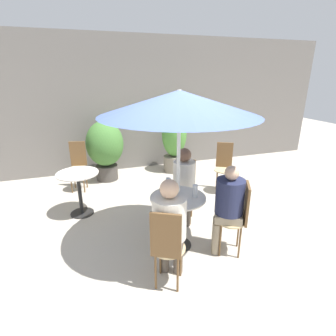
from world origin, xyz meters
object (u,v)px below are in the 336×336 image
object	(u,v)px
seated_person_2	(184,179)
beer_glass_0	(166,195)
umbrella	(179,103)
potted_plant_1	(174,140)
bistro_chair_3	(224,163)
bistro_chair_4	(78,162)
beer_glass_1	(195,191)
beer_glass_2	(168,185)
cafe_table_near	(178,209)
bistro_chair_2	(185,185)
bistro_chair_1	(239,213)
bistro_chair_0	(167,244)
cafe_table_far	(79,184)
potted_plant_0	(105,147)
seated_person_1	(228,203)
seated_person_0	(170,223)

from	to	relation	value
seated_person_2	beer_glass_0	bearing A→B (deg)	-98.82
umbrella	potted_plant_1	bearing A→B (deg)	71.49
bistro_chair_3	bistro_chair_4	xyz separation A→B (m)	(-2.67, 0.96, 0.00)
beer_glass_1	seated_person_2	bearing A→B (deg)	81.50
umbrella	beer_glass_2	bearing A→B (deg)	107.05
cafe_table_near	bistro_chair_3	size ratio (longest dim) A/B	0.76
umbrella	bistro_chair_2	bearing A→B (deg)	61.65
bistro_chair_1	seated_person_2	bearing A→B (deg)	-129.02
bistro_chair_4	beer_glass_2	world-z (taller)	bistro_chair_4
bistro_chair_0	beer_glass_0	world-z (taller)	bistro_chair_0
beer_glass_0	potted_plant_1	distance (m)	3.04
seated_person_2	umbrella	distance (m)	1.32
bistro_chair_4	beer_glass_1	world-z (taller)	bistro_chair_4
cafe_table_far	potted_plant_0	world-z (taller)	potted_plant_0
seated_person_1	beer_glass_0	size ratio (longest dim) A/B	6.01
beer_glass_0	potted_plant_1	size ratio (longest dim) A/B	0.14
bistro_chair_2	cafe_table_far	bearing A→B (deg)	-173.35
seated_person_2	beer_glass_1	xyz separation A→B (m)	(-0.09, -0.61, 0.09)
seated_person_2	beer_glass_0	xyz separation A→B (m)	(-0.48, -0.64, 0.11)
bistro_chair_3	bistro_chair_4	world-z (taller)	same
seated_person_1	potted_plant_1	xyz separation A→B (m)	(0.37, 3.03, 0.05)
cafe_table_far	bistro_chair_3	distance (m)	2.67
beer_glass_1	cafe_table_far	bearing A→B (deg)	135.92
beer_glass_2	cafe_table_near	bearing A→B (deg)	-72.95
bistro_chair_2	bistro_chair_1	bearing A→B (deg)	-45.00
bistro_chair_3	potted_plant_1	distance (m)	1.45
seated_person_1	potted_plant_0	xyz separation A→B (m)	(-1.18, 2.99, 0.03)
bistro_chair_4	seated_person_0	bearing A→B (deg)	-59.28
bistro_chair_1	beer_glass_1	size ratio (longest dim) A/B	5.80
cafe_table_near	bistro_chair_3	world-z (taller)	bistro_chair_3
seated_person_1	bistro_chair_4	bearing A→B (deg)	-118.36
bistro_chair_4	beer_glass_0	world-z (taller)	bistro_chair_4
bistro_chair_3	potted_plant_0	size ratio (longest dim) A/B	0.75
beer_glass_0	seated_person_0	bearing A→B (deg)	-102.88
potted_plant_1	bistro_chair_1	bearing A→B (deg)	-94.53
bistro_chair_2	beer_glass_0	xyz separation A→B (m)	(-0.55, -0.77, 0.25)
bistro_chair_4	seated_person_2	distance (m)	2.36
seated_person_0	beer_glass_0	distance (m)	0.47
bistro_chair_2	beer_glass_0	world-z (taller)	bistro_chair_2
cafe_table_far	cafe_table_near	bearing A→B (deg)	-47.13
seated_person_2	umbrella	bearing A→B (deg)	-90.00
bistro_chair_0	beer_glass_2	world-z (taller)	bistro_chair_0
bistro_chair_1	bistro_chair_2	world-z (taller)	same
cafe_table_far	bistro_chair_4	distance (m)	1.07
umbrella	cafe_table_far	bearing A→B (deg)	132.87
seated_person_2	umbrella	xyz separation A→B (m)	(-0.29, -0.54, 1.16)
beer_glass_1	beer_glass_2	bearing A→B (deg)	134.60
cafe_table_far	bistro_chair_3	bearing A→B (deg)	2.41
beer_glass_0	beer_glass_2	size ratio (longest dim) A/B	1.06
seated_person_2	beer_glass_2	size ratio (longest dim) A/B	6.42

